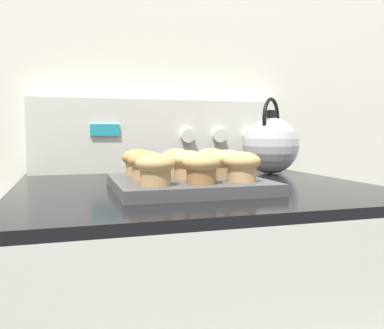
{
  "coord_description": "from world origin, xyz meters",
  "views": [
    {
      "loc": [
        -0.26,
        -0.48,
        1.05
      ],
      "look_at": [
        -0.03,
        0.29,
        0.98
      ],
      "focal_mm": 38.0,
      "sensor_mm": 36.0,
      "label": 1
    }
  ],
  "objects_px": {
    "muffin_r0_c2": "(242,165)",
    "muffin_r1_c2": "(227,162)",
    "tea_kettle": "(271,144)",
    "muffin_pan": "(187,184)",
    "muffin_r1_c0": "(146,164)",
    "muffin_r0_c0": "(155,168)",
    "muffin_r0_c1": "(201,167)",
    "muffin_r2_c0": "(138,161)",
    "muffin_r2_c1": "(177,160)",
    "muffin_r2_c2": "(211,160)",
    "muffin_r1_c1": "(188,163)"
  },
  "relations": [
    {
      "from": "muffin_r0_c2",
      "to": "muffin_r1_c2",
      "type": "xyz_separation_m",
      "value": [
        0.0,
        0.08,
        0.0
      ]
    },
    {
      "from": "tea_kettle",
      "to": "muffin_pan",
      "type": "bearing_deg",
      "value": -143.23
    },
    {
      "from": "tea_kettle",
      "to": "muffin_r0_c2",
      "type": "bearing_deg",
      "value": -125.82
    },
    {
      "from": "muffin_r1_c0",
      "to": "tea_kettle",
      "type": "xyz_separation_m",
      "value": [
        0.39,
        0.23,
        0.03
      ]
    },
    {
      "from": "muffin_r0_c0",
      "to": "muffin_r0_c1",
      "type": "bearing_deg",
      "value": 0.09
    },
    {
      "from": "muffin_r2_c0",
      "to": "tea_kettle",
      "type": "xyz_separation_m",
      "value": [
        0.39,
        0.15,
        0.03
      ]
    },
    {
      "from": "muffin_r0_c1",
      "to": "muffin_r1_c0",
      "type": "height_order",
      "value": "same"
    },
    {
      "from": "muffin_r0_c0",
      "to": "muffin_r2_c1",
      "type": "xyz_separation_m",
      "value": [
        0.08,
        0.17,
        0.0
      ]
    },
    {
      "from": "muffin_r0_c0",
      "to": "muffin_r0_c1",
      "type": "height_order",
      "value": "same"
    },
    {
      "from": "muffin_r1_c0",
      "to": "muffin_r2_c0",
      "type": "xyz_separation_m",
      "value": [
        -0.0,
        0.08,
        0.0
      ]
    },
    {
      "from": "muffin_r2_c0",
      "to": "muffin_pan",
      "type": "bearing_deg",
      "value": -44.84
    },
    {
      "from": "muffin_pan",
      "to": "tea_kettle",
      "type": "xyz_separation_m",
      "value": [
        0.31,
        0.23,
        0.07
      ]
    },
    {
      "from": "muffin_pan",
      "to": "muffin_r2_c1",
      "type": "height_order",
      "value": "muffin_r2_c1"
    },
    {
      "from": "muffin_pan",
      "to": "muffin_r2_c2",
      "type": "height_order",
      "value": "muffin_r2_c2"
    },
    {
      "from": "muffin_r0_c1",
      "to": "muffin_r0_c2",
      "type": "xyz_separation_m",
      "value": [
        0.08,
        0.0,
        0.0
      ]
    },
    {
      "from": "muffin_r0_c0",
      "to": "muffin_r1_c2",
      "type": "xyz_separation_m",
      "value": [
        0.17,
        0.09,
        0.0
      ]
    },
    {
      "from": "muffin_pan",
      "to": "muffin_r2_c0",
      "type": "height_order",
      "value": "muffin_r2_c0"
    },
    {
      "from": "muffin_r0_c0",
      "to": "muffin_r2_c2",
      "type": "distance_m",
      "value": 0.24
    },
    {
      "from": "muffin_r0_c1",
      "to": "tea_kettle",
      "type": "xyz_separation_m",
      "value": [
        0.31,
        0.32,
        0.03
      ]
    },
    {
      "from": "tea_kettle",
      "to": "muffin_r0_c1",
      "type": "bearing_deg",
      "value": -134.09
    },
    {
      "from": "muffin_r0_c2",
      "to": "muffin_r2_c2",
      "type": "distance_m",
      "value": 0.17
    },
    {
      "from": "muffin_r0_c2",
      "to": "muffin_r2_c0",
      "type": "bearing_deg",
      "value": 135.35
    },
    {
      "from": "muffin_r2_c0",
      "to": "muffin_r1_c1",
      "type": "bearing_deg",
      "value": -44.4
    },
    {
      "from": "muffin_pan",
      "to": "tea_kettle",
      "type": "bearing_deg",
      "value": 36.77
    },
    {
      "from": "muffin_pan",
      "to": "muffin_r2_c2",
      "type": "xyz_separation_m",
      "value": [
        0.08,
        0.08,
        0.04
      ]
    },
    {
      "from": "muffin_r0_c1",
      "to": "muffin_r0_c2",
      "type": "height_order",
      "value": "same"
    },
    {
      "from": "muffin_r1_c2",
      "to": "muffin_pan",
      "type": "bearing_deg",
      "value": -179.21
    },
    {
      "from": "muffin_pan",
      "to": "muffin_r0_c0",
      "type": "distance_m",
      "value": 0.13
    },
    {
      "from": "muffin_r0_c2",
      "to": "muffin_r1_c0",
      "type": "xyz_separation_m",
      "value": [
        -0.17,
        0.08,
        0.0
      ]
    },
    {
      "from": "muffin_r0_c2",
      "to": "muffin_r2_c2",
      "type": "height_order",
      "value": "same"
    },
    {
      "from": "muffin_pan",
      "to": "muffin_r2_c1",
      "type": "xyz_separation_m",
      "value": [
        0.0,
        0.09,
        0.04
      ]
    },
    {
      "from": "muffin_r0_c1",
      "to": "muffin_r2_c0",
      "type": "distance_m",
      "value": 0.19
    },
    {
      "from": "muffin_r0_c0",
      "to": "muffin_r2_c2",
      "type": "height_order",
      "value": "same"
    },
    {
      "from": "muffin_r0_c2",
      "to": "muffin_r2_c2",
      "type": "xyz_separation_m",
      "value": [
        -0.0,
        0.17,
        0.0
      ]
    },
    {
      "from": "muffin_r1_c0",
      "to": "muffin_r0_c1",
      "type": "bearing_deg",
      "value": -45.97
    },
    {
      "from": "muffin_r0_c2",
      "to": "muffin_r2_c0",
      "type": "xyz_separation_m",
      "value": [
        -0.17,
        0.16,
        0.0
      ]
    },
    {
      "from": "muffin_r1_c2",
      "to": "muffin_r0_c1",
      "type": "bearing_deg",
      "value": -133.85
    },
    {
      "from": "muffin_r1_c1",
      "to": "muffin_r2_c2",
      "type": "xyz_separation_m",
      "value": [
        0.08,
        0.08,
        0.0
      ]
    },
    {
      "from": "muffin_r0_c1",
      "to": "muffin_r0_c0",
      "type": "bearing_deg",
      "value": -179.91
    },
    {
      "from": "muffin_r0_c0",
      "to": "muffin_r0_c2",
      "type": "xyz_separation_m",
      "value": [
        0.17,
        0.0,
        0.0
      ]
    },
    {
      "from": "muffin_r0_c2",
      "to": "muffin_r1_c1",
      "type": "xyz_separation_m",
      "value": [
        -0.08,
        0.08,
        0.0
      ]
    },
    {
      "from": "muffin_r0_c1",
      "to": "muffin_r1_c2",
      "type": "xyz_separation_m",
      "value": [
        0.08,
        0.09,
        0.0
      ]
    },
    {
      "from": "muffin_r0_c0",
      "to": "muffin_r1_c2",
      "type": "height_order",
      "value": "same"
    },
    {
      "from": "muffin_r2_c1",
      "to": "muffin_r2_c2",
      "type": "relative_size",
      "value": 1.0
    },
    {
      "from": "muffin_r0_c1",
      "to": "muffin_r1_c0",
      "type": "relative_size",
      "value": 1.0
    },
    {
      "from": "muffin_r0_c0",
      "to": "muffin_r1_c0",
      "type": "xyz_separation_m",
      "value": [
        -0.0,
        0.09,
        0.0
      ]
    },
    {
      "from": "muffin_r2_c0",
      "to": "muffin_r2_c1",
      "type": "distance_m",
      "value": 0.09
    },
    {
      "from": "muffin_r0_c2",
      "to": "muffin_r1_c0",
      "type": "relative_size",
      "value": 1.0
    },
    {
      "from": "muffin_pan",
      "to": "muffin_r2_c1",
      "type": "bearing_deg",
      "value": 89.11
    },
    {
      "from": "muffin_r2_c0",
      "to": "tea_kettle",
      "type": "bearing_deg",
      "value": 20.56
    }
  ]
}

